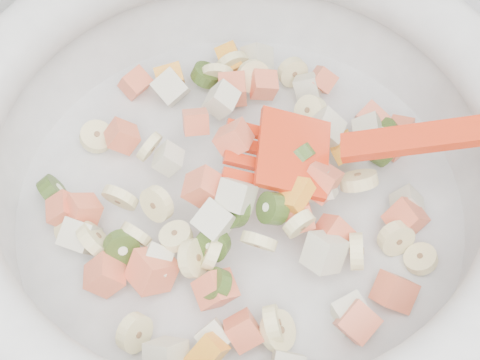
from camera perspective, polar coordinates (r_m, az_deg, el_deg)
mixing_bowl at (r=0.50m, az=0.04°, el=0.91°), size 0.42×0.42×0.14m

